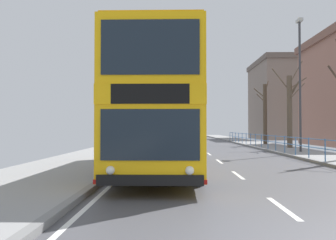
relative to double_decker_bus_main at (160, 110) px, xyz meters
The scene contains 6 objects.
double_decker_bus_main is the anchor object (origin of this frame).
pedestrian_railing_far_kerb 12.96m from the double_decker_bus_main, 56.34° to the left, with size 0.05×34.64×1.00m.
street_lamp_far_side 12.50m from the double_decker_bus_main, 46.53° to the left, with size 0.28×0.60×8.33m.
bare_tree_far_00 21.24m from the double_decker_bus_main, 65.04° to the left, with size 1.50×3.06×5.69m.
bare_tree_far_01 16.17m from the double_decker_bus_main, 55.15° to the left, with size 2.42×1.83×6.44m.
background_building_01 41.79m from the double_decker_bus_main, 65.73° to the left, with size 9.16×12.02×11.53m.
Camera 1 is at (-2.19, -4.35, 1.60)m, focal length 36.60 mm.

